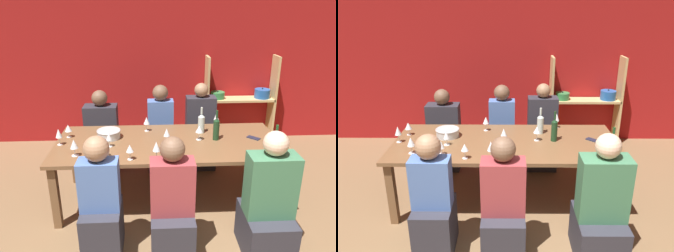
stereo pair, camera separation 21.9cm
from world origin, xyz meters
TOP-DOWN VIEW (x-y plane):
  - wall_back_red at (0.00, 3.83)m, footprint 8.80×0.06m
  - shelf_unit at (1.11, 3.63)m, footprint 1.14×0.30m
  - dining_table at (-0.16, 1.92)m, footprint 2.54×1.09m
  - mixing_bowl at (-0.84, 2.07)m, footprint 0.28×0.28m
  - wine_bottle_green at (0.90, 1.47)m, footprint 0.07×0.07m
  - wine_bottle_dark at (0.39, 1.95)m, footprint 0.07×0.07m
  - wine_bottle_amber at (0.25, 2.18)m, footprint 0.08×0.08m
  - wine_glass_white_a at (-0.57, 1.49)m, footprint 0.07×0.07m
  - wine_glass_white_b at (-1.14, 1.60)m, footprint 0.08×0.08m
  - wine_glass_white_c at (-0.18, 1.86)m, footprint 0.07×0.07m
  - wine_glass_white_d at (-1.36, 1.89)m, footprint 0.07×0.07m
  - wine_glass_white_e at (-0.40, 2.26)m, footprint 0.07×0.07m
  - wine_glass_empty_a at (-0.82, 1.58)m, footprint 0.07×0.07m
  - wine_glass_red_a at (-0.81, 1.82)m, footprint 0.07×0.07m
  - wine_glass_red_b at (0.20, 1.95)m, footprint 0.08×0.08m
  - wine_glass_red_c at (-0.30, 1.48)m, footprint 0.08×0.08m
  - wine_glass_empty_b at (0.47, 2.36)m, footprint 0.07×0.07m
  - wine_glass_white_f at (-1.31, 2.11)m, footprint 0.08×0.08m
  - cell_phone at (0.84, 1.96)m, footprint 0.16×0.15m
  - person_near_a at (-0.17, 1.03)m, footprint 0.39×0.49m
  - person_far_a at (-0.22, 2.77)m, footprint 0.35×0.44m
  - person_near_b at (0.70, 0.99)m, footprint 0.43×0.54m
  - person_far_b at (0.34, 2.82)m, footprint 0.41×0.51m
  - person_near_c at (-0.82, 1.06)m, footprint 0.35×0.44m
  - person_far_c at (-1.04, 2.84)m, footprint 0.45×0.57m

SIDE VIEW (x-z plane):
  - person_far_c at x=-1.04m, z-range -0.16..0.96m
  - person_near_a at x=-0.17m, z-range -0.15..1.03m
  - person_far_b at x=0.34m, z-range -0.16..1.05m
  - person_near_b at x=0.70m, z-range -0.17..1.06m
  - person_near_c at x=-0.82m, z-range -0.14..1.04m
  - person_far_a at x=-0.22m, z-range -0.15..1.06m
  - shelf_unit at x=1.11m, z-range -0.16..1.29m
  - dining_table at x=-0.16m, z-range 0.30..1.06m
  - cell_phone at x=0.84m, z-range 0.75..0.76m
  - mixing_bowl at x=-0.84m, z-range 0.76..0.85m
  - wine_glass_empty_a at x=-0.82m, z-range 0.78..0.93m
  - wine_glass_white_f at x=-1.31m, z-range 0.78..0.94m
  - wine_glass_red_a at x=-0.81m, z-range 0.78..0.94m
  - wine_glass_white_a at x=-0.57m, z-range 0.79..0.95m
  - wine_bottle_amber at x=0.25m, z-range 0.72..1.03m
  - wine_glass_white_b at x=-1.14m, z-range 0.79..0.97m
  - wine_glass_red_b at x=0.20m, z-range 0.79..0.96m
  - wine_glass_white_e at x=-0.40m, z-range 0.79..0.97m
  - wine_glass_white_c at x=-0.18m, z-range 0.79..0.97m
  - wine_glass_white_d at x=-1.36m, z-range 0.79..0.98m
  - wine_glass_empty_b at x=0.47m, z-range 0.79..0.98m
  - wine_glass_red_c at x=-0.30m, z-range 0.79..0.99m
  - wine_bottle_dark at x=0.39m, z-range 0.71..1.07m
  - wine_bottle_green at x=0.90m, z-range 0.72..1.06m
  - wall_back_red at x=0.00m, z-range 0.00..2.70m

